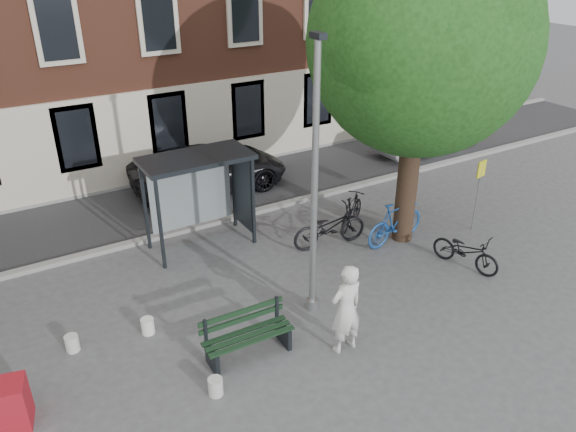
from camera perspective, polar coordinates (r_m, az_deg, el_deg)
The scene contains 20 objects.
ground at distance 13.08m, azimuth 2.43°, elevation -9.35°, with size 90.00×90.00×0.00m, color #4C4C4F.
road at distance 18.52m, azimuth -9.43°, elevation 1.83°, with size 40.00×4.00×0.01m, color #28282B.
curb_near at distance 16.82m, azimuth -6.87°, elevation -0.45°, with size 40.00×0.25×0.12m, color gray.
curb_far at distance 20.23m, azimuth -11.60°, elevation 4.01°, with size 40.00×0.25×0.12m, color gray.
lamppost at distance 11.66m, azimuth 2.69°, elevation 1.78°, with size 0.28×0.35×6.11m.
tree_right at distance 14.33m, azimuth 13.92°, elevation 17.67°, with size 5.76×5.60×8.20m.
bus_shelter at distance 15.08m, azimuth -7.93°, elevation 3.95°, with size 2.85×1.45×2.62m.
painter at distance 11.41m, azimuth 5.93°, elevation -9.37°, with size 0.73×0.48×2.00m, color silver.
bench at distance 11.59m, azimuth -4.16°, elevation -12.11°, with size 1.87×0.66×0.95m.
bike_a at distance 15.30m, azimuth 4.24°, elevation -1.12°, with size 0.75×2.14×1.13m, color black.
bike_b at distance 15.68m, azimuth 10.89°, elevation -0.59°, with size 0.59×2.07×1.25m, color #1A4892.
bike_c at distance 15.00m, azimuth 17.62°, elevation -3.40°, with size 0.63×1.82×0.95m, color black.
bike_d at distance 16.40m, azimuth 6.49°, elevation 0.57°, with size 0.47×1.68×1.01m, color black.
car_dark at distance 18.91m, azimuth -8.01°, elevation 4.85°, with size 2.40×5.21×1.45m, color black.
car_silver at distance 22.73m, azimuth 13.77°, elevation 8.13°, with size 1.53×4.40×1.45m, color #9B9EA2.
red_stand at distance 11.29m, azimuth -27.16°, elevation -16.86°, with size 0.90×0.60×0.90m, color #A31521.
bucket_a at distance 10.97m, azimuth -7.37°, elevation -16.81°, with size 0.28×0.28×0.36m, color silver.
bucket_b at distance 12.62m, azimuth -21.08°, elevation -11.97°, with size 0.28×0.28×0.36m, color silver.
bucket_c at distance 12.62m, azimuth -14.07°, elevation -10.79°, with size 0.28×0.28×0.36m, color white.
notice_sign at distance 16.55m, azimuth 18.91°, elevation 3.58°, with size 0.37×0.10×2.13m.
Camera 1 is at (-5.87, -8.79, 7.71)m, focal length 35.00 mm.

